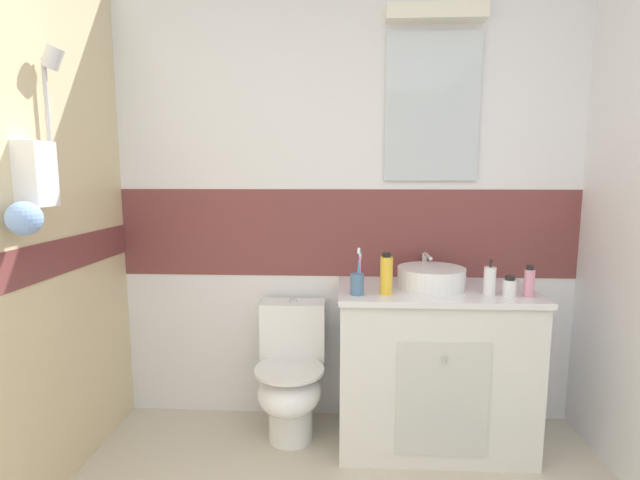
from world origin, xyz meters
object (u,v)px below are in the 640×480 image
object	(u,v)px
hair_gel_jar	(509,287)
toothbrush_cup	(357,283)
soap_dispenser	(490,281)
sink_basin	(431,277)
deodorant_spray_can	(529,282)
toilet	(291,376)
shampoo_bottle_tall	(386,274)

from	to	relation	value
hair_gel_jar	toothbrush_cup	bearing A→B (deg)	-178.59
toothbrush_cup	soap_dispenser	bearing A→B (deg)	2.75
sink_basin	toothbrush_cup	size ratio (longest dim) A/B	1.66
sink_basin	deodorant_spray_can	size ratio (longest dim) A/B	2.57
soap_dispenser	hair_gel_jar	world-z (taller)	soap_dispenser
toothbrush_cup	hair_gel_jar	distance (m)	0.74
sink_basin	deodorant_spray_can	bearing A→B (deg)	-19.80
sink_basin	hair_gel_jar	size ratio (longest dim) A/B	3.99
soap_dispenser	deodorant_spray_can	world-z (taller)	soap_dispenser
soap_dispenser	deodorant_spray_can	xyz separation A→B (m)	(0.18, -0.03, 0.00)
toilet	deodorant_spray_can	distance (m)	1.32
toilet	toothbrush_cup	world-z (taller)	toothbrush_cup
toothbrush_cup	deodorant_spray_can	bearing A→B (deg)	0.39
toilet	shampoo_bottle_tall	distance (m)	0.79
sink_basin	toothbrush_cup	world-z (taller)	toothbrush_cup
sink_basin	deodorant_spray_can	xyz separation A→B (m)	(0.44, -0.16, 0.01)
toothbrush_cup	shampoo_bottle_tall	size ratio (longest dim) A/B	1.15
toothbrush_cup	sink_basin	bearing A→B (deg)	22.85
toothbrush_cup	hair_gel_jar	bearing A→B (deg)	1.41
toothbrush_cup	deodorant_spray_can	xyz separation A→B (m)	(0.82, 0.01, 0.01)
sink_basin	toilet	distance (m)	0.93
sink_basin	shampoo_bottle_tall	xyz separation A→B (m)	(-0.24, -0.14, 0.04)
soap_dispenser	shampoo_bottle_tall	distance (m)	0.50
toothbrush_cup	hair_gel_jar	xyz separation A→B (m)	(0.74, 0.02, -0.02)
soap_dispenser	hair_gel_jar	size ratio (longest dim) A/B	1.81
sink_basin	hair_gel_jar	xyz separation A→B (m)	(0.35, -0.14, -0.01)
soap_dispenser	toothbrush_cup	bearing A→B (deg)	-177.25
toilet	toothbrush_cup	bearing A→B (deg)	-25.75
toilet	soap_dispenser	bearing A→B (deg)	-7.88
toothbrush_cup	shampoo_bottle_tall	xyz separation A→B (m)	(0.14, 0.02, 0.04)
toothbrush_cup	shampoo_bottle_tall	distance (m)	0.15
hair_gel_jar	toilet	bearing A→B (deg)	172.11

